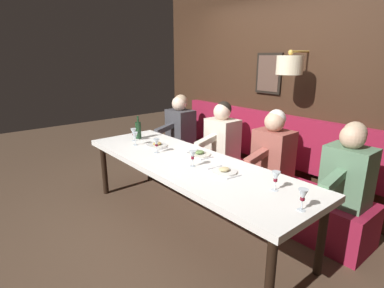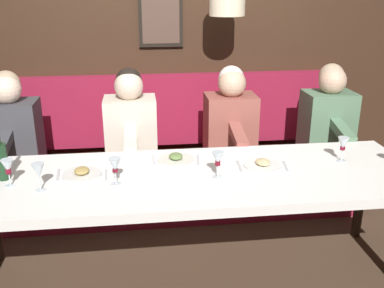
% 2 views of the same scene
% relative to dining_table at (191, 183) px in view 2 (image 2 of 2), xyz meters
% --- Properties ---
extents(ground_plane, '(12.00, 12.00, 0.00)m').
position_rel_dining_table_xyz_m(ground_plane, '(0.00, 0.00, -0.68)').
color(ground_plane, '#4C3828').
extents(dining_table, '(0.90, 2.85, 0.74)m').
position_rel_dining_table_xyz_m(dining_table, '(0.00, 0.00, 0.00)').
color(dining_table, white).
rests_on(dining_table, ground_plane).
extents(banquette_bench, '(0.52, 3.05, 0.45)m').
position_rel_dining_table_xyz_m(banquette_bench, '(0.89, 0.00, -0.46)').
color(banquette_bench, maroon).
rests_on(banquette_bench, ground_plane).
extents(back_wall_panel, '(0.59, 4.25, 2.90)m').
position_rel_dining_table_xyz_m(back_wall_panel, '(1.46, -0.00, 0.68)').
color(back_wall_panel, '#382316').
rests_on(back_wall_panel, ground_plane).
extents(diner_nearest, '(0.60, 0.40, 0.79)m').
position_rel_dining_table_xyz_m(diner_nearest, '(0.88, -1.25, 0.13)').
color(diner_nearest, '#567A5B').
rests_on(diner_nearest, banquette_bench).
extents(diner_near, '(0.60, 0.40, 0.79)m').
position_rel_dining_table_xyz_m(diner_near, '(0.88, -0.43, 0.13)').
color(diner_near, '#934C42').
rests_on(diner_near, banquette_bench).
extents(diner_middle, '(0.60, 0.40, 0.79)m').
position_rel_dining_table_xyz_m(diner_middle, '(0.88, 0.37, 0.13)').
color(diner_middle, beige).
rests_on(diner_middle, banquette_bench).
extents(diner_far, '(0.60, 0.40, 0.79)m').
position_rel_dining_table_xyz_m(diner_far, '(0.88, 1.26, 0.13)').
color(diner_far, '#3D3D42').
rests_on(diner_far, banquette_bench).
extents(place_setting_0, '(0.24, 0.32, 0.05)m').
position_rel_dining_table_xyz_m(place_setting_0, '(0.23, 0.07, 0.07)').
color(place_setting_0, silver).
rests_on(place_setting_0, dining_table).
extents(place_setting_1, '(0.24, 0.32, 0.05)m').
position_rel_dining_table_xyz_m(place_setting_1, '(0.06, 0.66, 0.07)').
color(place_setting_1, silver).
rests_on(place_setting_1, dining_table).
extents(place_setting_2, '(0.24, 0.32, 0.05)m').
position_rel_dining_table_xyz_m(place_setting_2, '(0.06, -0.47, 0.07)').
color(place_setting_2, white).
rests_on(place_setting_2, dining_table).
extents(wine_glass_1, '(0.07, 0.07, 0.16)m').
position_rel_dining_table_xyz_m(wine_glass_1, '(-0.06, -0.15, 0.17)').
color(wine_glass_1, silver).
rests_on(wine_glass_1, dining_table).
extents(wine_glass_2, '(0.07, 0.07, 0.16)m').
position_rel_dining_table_xyz_m(wine_glass_2, '(-0.12, 0.87, 0.18)').
color(wine_glass_2, silver).
rests_on(wine_glass_2, dining_table).
extents(wine_glass_3, '(0.07, 0.07, 0.16)m').
position_rel_dining_table_xyz_m(wine_glass_3, '(-0.08, 0.45, 0.18)').
color(wine_glass_3, silver).
rests_on(wine_glass_3, dining_table).
extents(wine_glass_4, '(0.07, 0.07, 0.16)m').
position_rel_dining_table_xyz_m(wine_glass_4, '(-0.04, 1.05, 0.17)').
color(wine_glass_4, silver).
rests_on(wine_glass_4, dining_table).
extents(wine_glass_5, '(0.07, 0.07, 0.16)m').
position_rel_dining_table_xyz_m(wine_glass_5, '(0.10, -1.01, 0.18)').
color(wine_glass_5, silver).
rests_on(wine_glass_5, dining_table).
extents(wine_bottle, '(0.08, 0.08, 0.30)m').
position_rel_dining_table_xyz_m(wine_bottle, '(0.07, 1.12, 0.18)').
color(wine_bottle, '#19381E').
rests_on(wine_bottle, dining_table).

